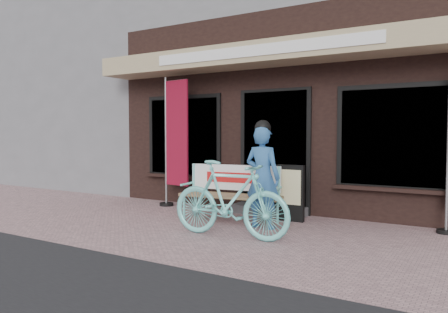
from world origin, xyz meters
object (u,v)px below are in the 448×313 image
Objects in this scene: bench at (232,188)px; bicycle at (230,199)px; nobori_red at (175,140)px; menu_stand at (290,192)px; person at (263,175)px.

bicycle is at bearing -68.17° from bench.
nobori_red reaches higher than menu_stand.
bench is 1.05× the size of person.
menu_stand is (0.16, 0.68, -0.33)m from person.
nobori_red is at bearing 163.47° from person.
bench is at bearing 163.43° from person.
person reaches higher than bicycle.
bench is at bearing 25.91° from bicycle.
nobori_red is at bearing 176.06° from menu_stand.
nobori_red is 2.54m from menu_stand.
bicycle is 1.48m from menu_stand.
bicycle reaches higher than bench.
person is 2.43m from nobori_red.
bench is 0.98× the size of bicycle.
person is at bearing -10.62° from nobori_red.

